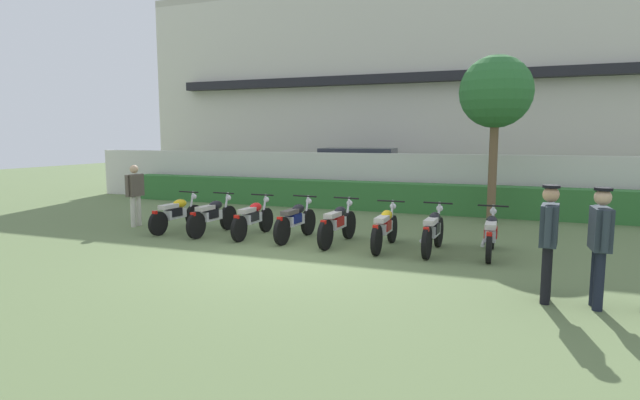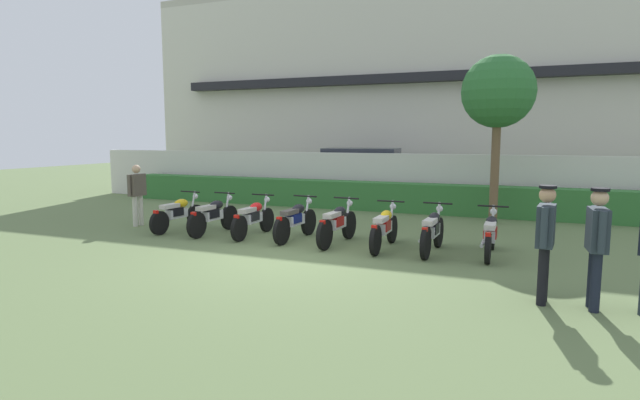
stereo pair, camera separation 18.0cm
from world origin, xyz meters
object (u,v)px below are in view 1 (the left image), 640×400
at_px(motorcycle_in_row_7, 491,234).
at_px(officer_0, 549,234).
at_px(motorcycle_in_row_3, 296,220).
at_px(motorcycle_in_row_1, 212,216).
at_px(motorcycle_in_row_2, 253,218).
at_px(inspector_person, 135,191).
at_px(motorcycle_in_row_4, 338,223).
at_px(tree_near_inspector, 496,93).
at_px(officer_1, 600,238).
at_px(motorcycle_in_row_0, 176,213).
at_px(parked_car, 362,174).
at_px(motorcycle_in_row_5, 385,227).
at_px(motorcycle_in_row_6, 433,230).

relative_size(motorcycle_in_row_7, officer_0, 1.13).
relative_size(motorcycle_in_row_3, motorcycle_in_row_7, 1.00).
xyz_separation_m(motorcycle_in_row_1, motorcycle_in_row_2, (1.05, 0.08, -0.01)).
relative_size(motorcycle_in_row_7, inspector_person, 1.18).
distance_m(motorcycle_in_row_4, motorcycle_in_row_7, 3.15).
height_order(tree_near_inspector, inspector_person, tree_near_inspector).
xyz_separation_m(motorcycle_in_row_1, officer_1, (7.82, -2.62, 0.53)).
bearing_deg(tree_near_inspector, officer_1, -75.77).
height_order(motorcycle_in_row_0, motorcycle_in_row_7, same).
distance_m(motorcycle_in_row_7, inspector_person, 8.78).
distance_m(parked_car, motorcycle_in_row_2, 7.96).
bearing_deg(motorcycle_in_row_0, motorcycle_in_row_1, -87.18).
distance_m(motorcycle_in_row_4, officer_0, 4.82).
height_order(parked_car, motorcycle_in_row_5, parked_car).
distance_m(parked_car, motorcycle_in_row_0, 8.36).
relative_size(motorcycle_in_row_1, officer_1, 1.13).
relative_size(parked_car, motorcycle_in_row_5, 2.42).
bearing_deg(motorcycle_in_row_4, motorcycle_in_row_6, -88.25).
relative_size(motorcycle_in_row_3, officer_1, 1.14).
bearing_deg(inspector_person, motorcycle_in_row_5, -2.06).
height_order(motorcycle_in_row_4, officer_1, officer_1).
relative_size(parked_car, tree_near_inspector, 1.05).
bearing_deg(officer_1, motorcycle_in_row_3, -29.40).
height_order(motorcycle_in_row_3, motorcycle_in_row_7, motorcycle_in_row_3).
distance_m(parked_car, officer_0, 12.12).
distance_m(motorcycle_in_row_3, inspector_person, 4.61).
bearing_deg(motorcycle_in_row_0, motorcycle_in_row_3, -84.36).
relative_size(motorcycle_in_row_4, officer_0, 1.16).
xyz_separation_m(motorcycle_in_row_2, motorcycle_in_row_5, (3.18, -0.13, 0.00)).
height_order(motorcycle_in_row_0, inspector_person, inspector_person).
distance_m(motorcycle_in_row_1, motorcycle_in_row_4, 3.16).
bearing_deg(motorcycle_in_row_4, parked_car, 16.94).
height_order(tree_near_inspector, motorcycle_in_row_1, tree_near_inspector).
xyz_separation_m(motorcycle_in_row_4, motorcycle_in_row_5, (1.06, -0.06, -0.01)).
xyz_separation_m(motorcycle_in_row_2, inspector_person, (-3.50, 0.11, 0.49)).
relative_size(parked_car, motorcycle_in_row_3, 2.47).
xyz_separation_m(parked_car, motorcycle_in_row_7, (4.99, -7.94, -0.50)).
relative_size(tree_near_inspector, motorcycle_in_row_4, 2.30).
relative_size(motorcycle_in_row_1, officer_0, 1.12).
bearing_deg(motorcycle_in_row_0, parked_car, -12.28).
height_order(motorcycle_in_row_2, motorcycle_in_row_3, motorcycle_in_row_3).
distance_m(motorcycle_in_row_2, motorcycle_in_row_3, 1.08).
xyz_separation_m(motorcycle_in_row_3, motorcycle_in_row_4, (1.04, -0.08, 0.01)).
height_order(tree_near_inspector, officer_0, tree_near_inspector).
bearing_deg(tree_near_inspector, motorcycle_in_row_3, -135.42).
height_order(motorcycle_in_row_6, motorcycle_in_row_7, motorcycle_in_row_6).
bearing_deg(motorcycle_in_row_0, officer_0, -103.26).
bearing_deg(motorcycle_in_row_7, officer_0, -162.04).
height_order(motorcycle_in_row_2, motorcycle_in_row_6, motorcycle_in_row_6).
bearing_deg(motorcycle_in_row_1, officer_1, -104.56).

